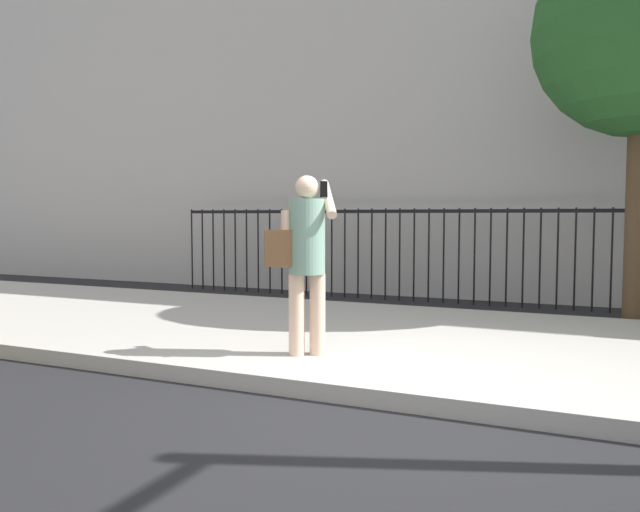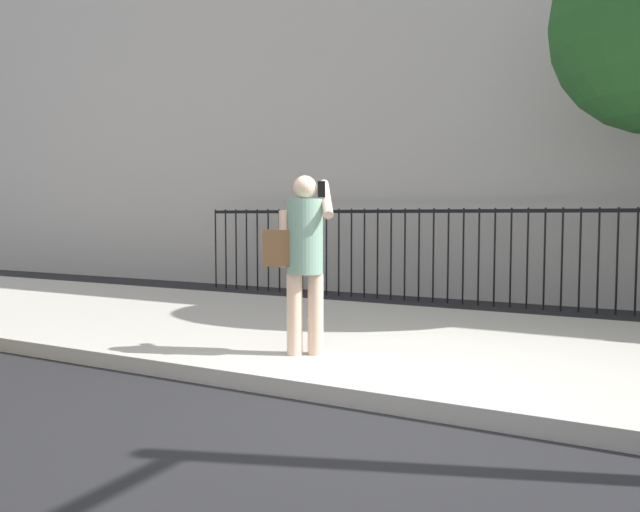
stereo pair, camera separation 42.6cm
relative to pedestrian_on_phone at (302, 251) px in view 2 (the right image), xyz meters
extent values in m
plane|color=black|center=(1.07, -0.85, -1.14)|extent=(60.00, 60.00, 0.00)
cube|color=#B2ADA3|center=(1.07, 1.35, -1.06)|extent=(28.00, 4.40, 0.15)
cube|color=#BCB7B2|center=(1.07, 7.65, 3.42)|extent=(28.00, 4.00, 9.12)
cube|color=black|center=(1.07, 5.05, 0.41)|extent=(12.00, 0.04, 0.06)
cylinder|color=black|center=(-4.93, 5.05, -0.34)|extent=(0.03, 0.03, 1.60)
cylinder|color=black|center=(-4.68, 5.05, -0.34)|extent=(0.03, 0.03, 1.60)
cylinder|color=black|center=(-4.42, 5.05, -0.34)|extent=(0.03, 0.03, 1.60)
cylinder|color=black|center=(-4.17, 5.05, -0.34)|extent=(0.03, 0.03, 1.60)
cylinder|color=black|center=(-3.91, 5.05, -0.34)|extent=(0.03, 0.03, 1.60)
cylinder|color=black|center=(-3.66, 5.05, -0.34)|extent=(0.03, 0.03, 1.60)
cylinder|color=black|center=(-3.40, 5.05, -0.34)|extent=(0.03, 0.03, 1.60)
cylinder|color=black|center=(-3.14, 5.05, -0.34)|extent=(0.03, 0.03, 1.60)
cylinder|color=black|center=(-2.89, 5.05, -0.34)|extent=(0.03, 0.03, 1.60)
cylinder|color=black|center=(-2.63, 5.05, -0.34)|extent=(0.03, 0.03, 1.60)
cylinder|color=black|center=(-2.38, 5.05, -0.34)|extent=(0.03, 0.03, 1.60)
cylinder|color=black|center=(-2.12, 5.05, -0.34)|extent=(0.03, 0.03, 1.60)
cylinder|color=black|center=(-1.87, 5.05, -0.34)|extent=(0.03, 0.03, 1.60)
cylinder|color=black|center=(-1.61, 5.05, -0.34)|extent=(0.03, 0.03, 1.60)
cylinder|color=black|center=(-1.36, 5.05, -0.34)|extent=(0.03, 0.03, 1.60)
cylinder|color=black|center=(-1.10, 5.05, -0.34)|extent=(0.03, 0.03, 1.60)
cylinder|color=black|center=(-0.85, 5.05, -0.34)|extent=(0.03, 0.03, 1.60)
cylinder|color=black|center=(-0.59, 5.05, -0.34)|extent=(0.03, 0.03, 1.60)
cylinder|color=black|center=(-0.34, 5.05, -0.34)|extent=(0.03, 0.03, 1.60)
cylinder|color=black|center=(-0.08, 5.05, -0.34)|extent=(0.03, 0.03, 1.60)
cylinder|color=black|center=(0.17, 5.05, -0.34)|extent=(0.03, 0.03, 1.60)
cylinder|color=black|center=(0.43, 5.05, -0.34)|extent=(0.03, 0.03, 1.60)
cylinder|color=black|center=(0.69, 5.05, -0.34)|extent=(0.03, 0.03, 1.60)
cylinder|color=black|center=(0.94, 5.05, -0.34)|extent=(0.03, 0.03, 1.60)
cylinder|color=black|center=(1.20, 5.05, -0.34)|extent=(0.03, 0.03, 1.60)
cylinder|color=black|center=(1.45, 5.05, -0.34)|extent=(0.03, 0.03, 1.60)
cylinder|color=black|center=(1.71, 5.05, -0.34)|extent=(0.03, 0.03, 1.60)
cylinder|color=black|center=(1.96, 5.05, -0.34)|extent=(0.03, 0.03, 1.60)
cylinder|color=black|center=(2.22, 5.05, -0.34)|extent=(0.03, 0.03, 1.60)
cylinder|color=black|center=(2.47, 5.05, -0.34)|extent=(0.03, 0.03, 1.60)
cylinder|color=black|center=(2.73, 5.05, -0.34)|extent=(0.03, 0.03, 1.60)
cylinder|color=beige|center=(0.11, 0.07, -0.60)|extent=(0.15, 0.15, 0.77)
cylinder|color=beige|center=(-0.06, -0.04, -0.60)|extent=(0.15, 0.15, 0.77)
cylinder|color=gray|center=(0.02, 0.01, 0.14)|extent=(0.47, 0.47, 0.71)
sphere|color=beige|center=(0.02, 0.01, 0.60)|extent=(0.22, 0.22, 0.22)
cylinder|color=beige|center=(0.19, 0.12, 0.49)|extent=(0.35, 0.46, 0.38)
cylinder|color=beige|center=(-0.15, -0.10, 0.12)|extent=(0.09, 0.09, 0.54)
cube|color=black|center=(0.18, 0.05, 0.58)|extent=(0.06, 0.05, 0.15)
cube|color=brown|center=(-0.20, -0.13, 0.03)|extent=(0.32, 0.29, 0.34)
camera|label=1|loc=(2.51, -5.23, 0.33)|focal=34.67mm
camera|label=2|loc=(2.89, -5.04, 0.33)|focal=34.67mm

